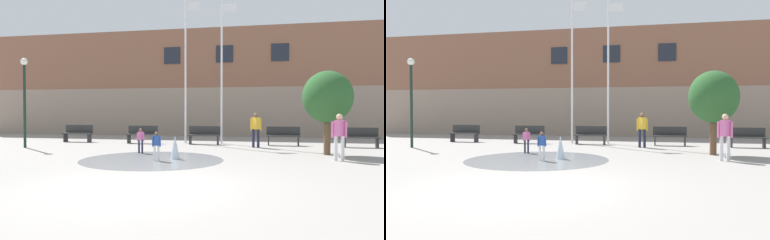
% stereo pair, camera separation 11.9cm
% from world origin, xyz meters
% --- Properties ---
extents(ground_plane, '(100.00, 100.00, 0.00)m').
position_xyz_m(ground_plane, '(0.00, 0.00, 0.00)').
color(ground_plane, gray).
extents(library_building, '(36.00, 6.05, 7.10)m').
position_xyz_m(library_building, '(0.00, 19.34, 3.55)').
color(library_building, gray).
rests_on(library_building, ground).
extents(splash_fountain, '(4.95, 4.95, 0.83)m').
position_xyz_m(splash_fountain, '(-0.89, 4.58, 0.14)').
color(splash_fountain, gray).
rests_on(splash_fountain, ground).
extents(park_bench_left_of_flagpoles, '(1.60, 0.44, 0.91)m').
position_xyz_m(park_bench_left_of_flagpoles, '(-7.28, 10.66, 0.48)').
color(park_bench_left_of_flagpoles, '#28282D').
rests_on(park_bench_left_of_flagpoles, ground).
extents(park_bench_under_left_flagpole, '(1.60, 0.44, 0.91)m').
position_xyz_m(park_bench_under_left_flagpole, '(-3.57, 10.49, 0.48)').
color(park_bench_under_left_flagpole, '#28282D').
rests_on(park_bench_under_left_flagpole, ground).
extents(park_bench_center, '(1.60, 0.44, 0.91)m').
position_xyz_m(park_bench_center, '(-0.34, 10.61, 0.48)').
color(park_bench_center, '#28282D').
rests_on(park_bench_center, ground).
extents(park_bench_under_right_flagpole, '(1.60, 0.44, 0.91)m').
position_xyz_m(park_bench_under_right_flagpole, '(3.52, 10.74, 0.48)').
color(park_bench_under_right_flagpole, '#28282D').
rests_on(park_bench_under_right_flagpole, ground).
extents(park_bench_near_trashcan, '(1.60, 0.44, 0.91)m').
position_xyz_m(park_bench_near_trashcan, '(6.95, 10.47, 0.48)').
color(park_bench_near_trashcan, '#28282D').
rests_on(park_bench_near_trashcan, ground).
extents(child_running, '(0.31, 0.22, 0.99)m').
position_xyz_m(child_running, '(-0.89, 4.24, 0.58)').
color(child_running, silver).
rests_on(child_running, ground).
extents(child_in_fountain, '(0.31, 0.22, 0.99)m').
position_xyz_m(child_in_fountain, '(-2.18, 6.28, 0.58)').
color(child_in_fountain, '#1E233D').
rests_on(child_in_fountain, ground).
extents(adult_in_red, '(0.50, 0.39, 1.59)m').
position_xyz_m(adult_in_red, '(2.25, 9.49, 0.93)').
color(adult_in_red, '#1E233D').
rests_on(adult_in_red, ground).
extents(teen_by_trashcan, '(0.50, 0.39, 1.59)m').
position_xyz_m(teen_by_trashcan, '(5.16, 5.50, 0.93)').
color(teen_by_trashcan, silver).
rests_on(teen_by_trashcan, ground).
extents(flagpole_left, '(0.80, 0.10, 7.69)m').
position_xyz_m(flagpole_left, '(-1.40, 11.15, 4.09)').
color(flagpole_left, silver).
rests_on(flagpole_left, ground).
extents(flagpole_right, '(0.80, 0.10, 7.51)m').
position_xyz_m(flagpole_right, '(0.49, 11.15, 4.00)').
color(flagpole_right, silver).
rests_on(flagpole_right, ground).
extents(lamp_post_left_lane, '(0.32, 0.32, 4.09)m').
position_xyz_m(lamp_post_left_lane, '(-8.11, 7.32, 2.65)').
color(lamp_post_left_lane, '#192D23').
rests_on(lamp_post_left_lane, ground).
extents(street_tree_near_building, '(1.87, 1.87, 3.22)m').
position_xyz_m(street_tree_near_building, '(5.02, 7.18, 2.21)').
color(street_tree_near_building, brown).
rests_on(street_tree_near_building, ground).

